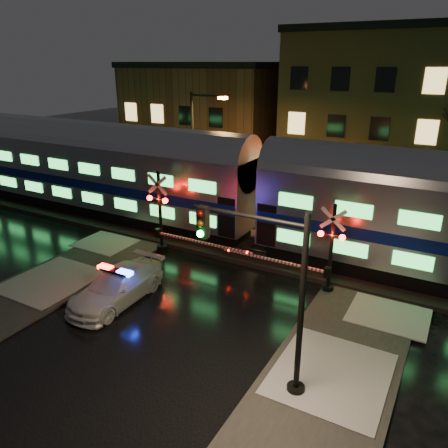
{
  "coord_description": "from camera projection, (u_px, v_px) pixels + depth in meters",
  "views": [
    {
      "loc": [
        9.08,
        -14.67,
        9.55
      ],
      "look_at": [
        -0.52,
        2.5,
        2.2
      ],
      "focal_mm": 35.0,
      "sensor_mm": 36.0,
      "label": 1
    }
  ],
  "objects": [
    {
      "name": "crossing_signal_left",
      "position": [
        165.0,
        221.0,
        22.54
      ],
      "size": [
        6.17,
        0.67,
        4.37
      ],
      "color": "black",
      "rests_on": "ground"
    },
    {
      "name": "streetlight",
      "position": [
        196.0,
        145.0,
        28.12
      ],
      "size": [
        2.6,
        0.27,
        7.78
      ],
      "color": "black",
      "rests_on": "ground"
    },
    {
      "name": "police_car",
      "position": [
        117.0,
        286.0,
        18.28
      ],
      "size": [
        2.0,
        4.79,
        1.54
      ],
      "rotation": [
        0.0,
        0.0,
        0.01
      ],
      "color": "silver",
      "rests_on": "ground"
    },
    {
      "name": "ground",
      "position": [
        207.0,
        289.0,
        19.49
      ],
      "size": [
        120.0,
        120.0,
        0.0
      ],
      "primitive_type": "plane",
      "color": "black",
      "rests_on": "ground"
    },
    {
      "name": "building_mid",
      "position": [
        373.0,
        112.0,
        34.96
      ],
      "size": [
        12.0,
        11.0,
        11.5
      ],
      "primitive_type": "cube",
      "color": "brown",
      "rests_on": "ground"
    },
    {
      "name": "sidewalk_right",
      "position": [
        298.0,
        442.0,
        11.59
      ],
      "size": [
        4.0,
        20.0,
        0.12
      ],
      "primitive_type": "cube",
      "color": "#2D2D2D",
      "rests_on": "ground"
    },
    {
      "name": "crossing_signal_right",
      "position": [
        322.0,
        256.0,
        18.77
      ],
      "size": [
        5.74,
        0.65,
        4.06
      ],
      "color": "black",
      "rests_on": "ground"
    },
    {
      "name": "ballast",
      "position": [
        255.0,
        248.0,
        23.54
      ],
      "size": [
        90.0,
        4.2,
        0.24
      ],
      "primitive_type": "cube",
      "color": "black",
      "rests_on": "ground"
    },
    {
      "name": "traffic_light",
      "position": [
        271.0,
        297.0,
        12.66
      ],
      "size": [
        3.8,
        0.69,
        5.87
      ],
      "rotation": [
        0.0,
        0.0,
        0.12
      ],
      "color": "black",
      "rests_on": "ground"
    },
    {
      "name": "train",
      "position": [
        259.0,
        190.0,
        22.32
      ],
      "size": [
        51.0,
        3.12,
        5.92
      ],
      "color": "black",
      "rests_on": "ballast"
    },
    {
      "name": "building_left",
      "position": [
        210.0,
        117.0,
        41.85
      ],
      "size": [
        14.0,
        10.0,
        9.0
      ],
      "primitive_type": "cube",
      "color": "#543120",
      "rests_on": "ground"
    }
  ]
}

